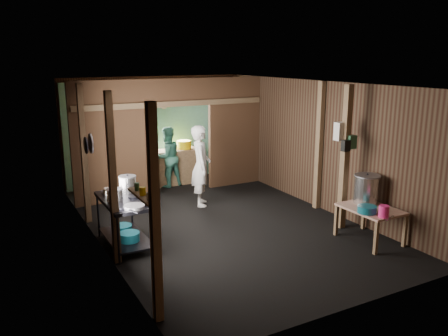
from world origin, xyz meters
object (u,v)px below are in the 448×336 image
gas_range (126,223)px  cook (201,166)px  stock_pot (366,189)px  yellow_tub (184,145)px  prep_table (370,224)px  pink_bucket (384,211)px  stove_pot_large (128,185)px

gas_range → cook: size_ratio=0.82×
stock_pot → yellow_tub: (-1.39, 4.71, 0.12)m
prep_table → cook: 3.59m
stock_pot → pink_bucket: size_ratio=2.69×
pink_bucket → stove_pot_large: bearing=143.3°
stove_pot_large → stock_pot: (3.67, -1.83, -0.12)m
gas_range → stock_pot: 4.14m
stove_pot_large → stock_pot: bearing=-26.5°
yellow_tub → cook: bearing=-102.6°
prep_table → gas_range: bearing=154.9°
pink_bucket → cook: 3.87m
stove_pot_large → stock_pot: 4.11m
yellow_tub → cook: size_ratio=0.21×
prep_table → stock_pot: bearing=62.4°
stock_pot → cook: size_ratio=0.31×
prep_table → stock_pot: (0.13, 0.26, 0.53)m
yellow_tub → pink_bucket: bearing=-78.6°
gas_range → yellow_tub: size_ratio=3.82×
stock_pot → yellow_tub: size_ratio=1.43×
gas_range → yellow_tub: yellow_tub is taller
stove_pot_large → stock_pot: stove_pot_large is taller
stove_pot_large → pink_bucket: bearing=-36.7°
gas_range → stove_pot_large: stove_pot_large is taller
prep_table → yellow_tub: yellow_tub is taller
gas_range → pink_bucket: 4.16m
gas_range → pink_bucket: gas_range is taller
prep_table → stock_pot: stock_pot is taller
yellow_tub → stock_pot: bearing=-73.5°
gas_range → prep_table: bearing=-25.1°
stove_pot_large → yellow_tub: (2.28, 2.88, 0.00)m
pink_bucket → prep_table: bearing=68.7°
gas_range → pink_bucket: size_ratio=7.18×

